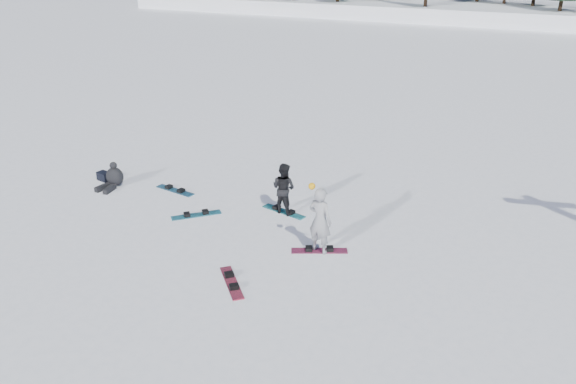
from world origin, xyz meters
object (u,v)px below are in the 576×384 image
object	(u,v)px
snowboarder_man	(284,188)
seated_rider	(114,177)
snowboarder_woman	(320,220)
snowboard_loose_c	(175,190)
gear_bag	(104,176)
snowboard_loose_a	(196,215)
snowboard_loose_b	(232,283)

from	to	relation	value
snowboarder_man	seated_rider	size ratio (longest dim) A/B	1.56
snowboarder_woman	snowboard_loose_c	distance (m)	6.18
snowboarder_woman	gear_bag	bearing A→B (deg)	1.96
snowboard_loose_a	snowboard_loose_c	distance (m)	2.11
snowboarder_woman	snowboard_loose_c	bearing A→B (deg)	-4.83
seated_rider	snowboard_loose_c	bearing A→B (deg)	14.71
snowboarder_woman	snowboard_loose_b	xyz separation A→B (m)	(-1.29, -2.36, -0.92)
snowboarder_man	snowboard_loose_a	world-z (taller)	snowboarder_man
gear_bag	snowboard_loose_a	bearing A→B (deg)	-11.18
seated_rider	snowboard_loose_b	world-z (taller)	seated_rider
gear_bag	snowboard_loose_c	size ratio (longest dim) A/B	0.30
snowboarder_man	snowboard_loose_b	size ratio (longest dim) A/B	1.06
snowboard_loose_c	seated_rider	bearing A→B (deg)	-156.11
snowboarder_man	seated_rider	xyz separation A→B (m)	(-6.04, -0.76, -0.47)
snowboarder_woman	gear_bag	world-z (taller)	snowboarder_woman
snowboarder_woman	gear_bag	size ratio (longest dim) A/B	4.43
snowboarder_man	seated_rider	distance (m)	6.11
snowboarder_man	snowboard_loose_a	xyz separation A→B (m)	(-2.26, -1.39, -0.78)
seated_rider	snowboarder_woman	bearing A→B (deg)	-8.29
snowboarder_woman	snowboard_loose_a	bearing A→B (deg)	5.44
seated_rider	snowboard_loose_b	size ratio (longest dim) A/B	0.68
gear_bag	snowboard_loose_b	xyz separation A→B (m)	(7.39, -3.58, -0.14)
snowboarder_woman	snowboard_loose_a	distance (m)	4.31
snowboard_loose_c	snowboarder_man	bearing A→B (deg)	10.13
snowboarder_woman	snowboard_loose_b	size ratio (longest dim) A/B	1.33
seated_rider	snowboard_loose_a	xyz separation A→B (m)	(3.78, -0.63, -0.32)
snowboard_loose_b	snowboard_loose_c	distance (m)	6.06
seated_rider	snowboard_loose_c	world-z (taller)	seated_rider
gear_bag	snowboard_loose_a	world-z (taller)	gear_bag
seated_rider	snowboard_loose_c	xyz separation A→B (m)	(2.06, 0.60, -0.32)
snowboard_loose_a	snowboarder_woman	bearing A→B (deg)	-49.99
snowboard_loose_c	gear_bag	bearing A→B (deg)	-165.19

